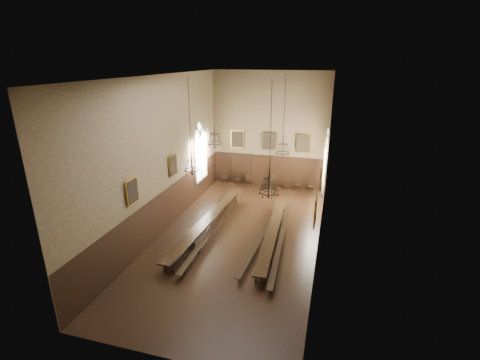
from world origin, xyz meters
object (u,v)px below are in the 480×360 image
at_px(table_left, 207,225).
at_px(chair_2, 248,182).
at_px(chair_0, 225,180).
at_px(chandelier_front_left, 192,163).
at_px(chandelier_front_right, 269,185).
at_px(chair_5, 285,186).
at_px(bench_right_outer, 281,239).
at_px(chandelier_back_right, 283,148).
at_px(table_right, 272,235).
at_px(bench_left_outer, 199,226).
at_px(chandelier_back_left, 214,139).
at_px(bench_right_inner, 263,235).
at_px(chair_1, 238,181).
at_px(chair_4, 273,184).
at_px(chair_7, 310,188).
at_px(chair_6, 298,187).
at_px(bench_left_inner, 213,229).

distance_m(table_left, chair_2, 8.32).
height_order(chair_0, chandelier_front_left, chandelier_front_left).
bearing_deg(chandelier_front_right, chandelier_front_left, 177.58).
bearing_deg(table_left, chair_5, 67.92).
height_order(bench_right_outer, chandelier_front_left, chandelier_front_left).
bearing_deg(chandelier_back_right, chair_0, 132.95).
bearing_deg(chandelier_front_left, table_right, 32.11).
distance_m(bench_left_outer, chandelier_back_left, 5.37).
height_order(chair_2, chandelier_back_left, chandelier_back_left).
bearing_deg(chandelier_back_left, chair_2, 83.43).
height_order(bench_right_inner, chair_5, chair_5).
relative_size(chair_1, chandelier_back_left, 0.22).
xyz_separation_m(chair_4, chair_7, (2.94, 0.01, -0.05)).
bearing_deg(table_right, chair_7, 80.48).
relative_size(table_right, bench_right_inner, 1.01).
distance_m(bench_right_inner, chair_4, 8.51).
height_order(bench_right_inner, chair_2, chair_2).
xyz_separation_m(chair_6, chandelier_front_left, (-4.15, -10.80, 4.69)).
xyz_separation_m(chair_0, chandelier_front_left, (1.89, -10.85, 4.69)).
relative_size(table_left, table_right, 1.11).
bearing_deg(chair_1, chair_2, 4.95).
distance_m(chair_2, chandelier_back_right, 8.29).
xyz_separation_m(chair_5, chandelier_front_right, (0.73, -11.01, 4.01)).
bearing_deg(chair_6, chair_2, -175.97).
xyz_separation_m(chair_5, chandelier_back_left, (-3.68, -6.03, 4.85)).
distance_m(chandelier_back_left, chandelier_back_right, 4.25).
distance_m(chair_0, chair_7, 7.01).
xyz_separation_m(bench_left_outer, bench_right_outer, (5.00, -0.28, -0.00)).
xyz_separation_m(bench_right_inner, chair_1, (-3.92, 8.44, 0.03)).
xyz_separation_m(chair_0, chandelier_front_right, (5.76, -11.02, 3.99)).
relative_size(bench_left_outer, bench_left_inner, 0.99).
distance_m(table_right, chair_4, 8.60).
xyz_separation_m(chair_4, chair_6, (1.97, 0.01, -0.02)).
xyz_separation_m(chair_1, chair_7, (5.87, 0.02, -0.03)).
distance_m(table_left, chair_6, 9.44).
relative_size(table_right, chair_4, 9.02).
height_order(table_right, chandelier_back_left, chandelier_back_left).
height_order(chair_2, chair_7, chair_2).
distance_m(chair_2, chair_7, 4.97).
bearing_deg(chandelier_back_right, bench_right_outer, -79.14).
height_order(table_right, chandelier_front_left, chandelier_front_left).
xyz_separation_m(table_left, chair_2, (0.41, 8.31, -0.13)).
height_order(chandelier_back_left, chandelier_front_right, same).
bearing_deg(table_left, table_right, -1.90).
xyz_separation_m(table_right, chair_2, (-3.55, 8.44, -0.09)).
relative_size(bench_right_inner, chair_5, 10.53).
bearing_deg(bench_right_outer, chair_4, 103.38).
bearing_deg(chair_6, chair_0, -176.99).
bearing_deg(chair_1, bench_left_outer, -84.43).
bearing_deg(bench_right_inner, chandelier_back_left, 146.19).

